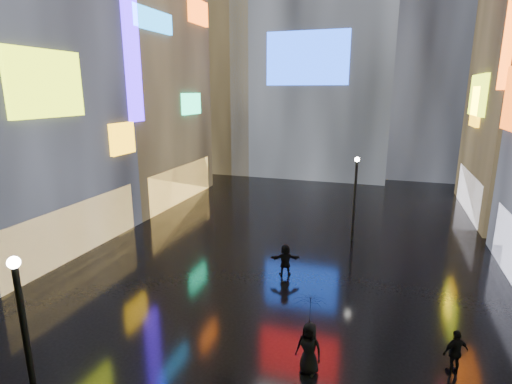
% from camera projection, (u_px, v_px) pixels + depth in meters
% --- Properties ---
extents(ground, '(140.00, 140.00, 0.00)m').
position_uv_depth(ground, '(296.00, 240.00, 24.61)').
color(ground, black).
rests_on(ground, ground).
extents(building_left_far, '(10.28, 12.00, 22.00)m').
position_uv_depth(building_left_far, '(122.00, 65.00, 32.27)').
color(building_left_far, black).
rests_on(building_left_far, ground).
extents(tower_flank_right, '(12.00, 12.00, 34.00)m').
position_uv_depth(tower_flank_right, '(439.00, 12.00, 41.68)').
color(tower_flank_right, black).
rests_on(tower_flank_right, ground).
extents(tower_flank_left, '(10.00, 10.00, 26.00)m').
position_uv_depth(tower_flank_left, '(222.00, 55.00, 45.92)').
color(tower_flank_left, black).
rests_on(tower_flank_left, ground).
extents(lamp_near, '(0.30, 0.30, 5.20)m').
position_uv_depth(lamp_near, '(26.00, 342.00, 9.82)').
color(lamp_near, black).
rests_on(lamp_near, ground).
extents(lamp_far, '(0.30, 0.30, 5.20)m').
position_uv_depth(lamp_far, '(355.00, 194.00, 23.86)').
color(lamp_far, black).
rests_on(lamp_far, ground).
extents(pedestrian_3, '(0.97, 0.79, 1.54)m').
position_uv_depth(pedestrian_3, '(455.00, 352.00, 12.86)').
color(pedestrian_3, black).
rests_on(pedestrian_3, ground).
extents(pedestrian_4, '(0.97, 0.75, 1.78)m').
position_uv_depth(pedestrian_4, '(309.00, 348.00, 12.85)').
color(pedestrian_4, black).
rests_on(pedestrian_4, ground).
extents(pedestrian_5, '(1.56, 0.92, 1.60)m').
position_uv_depth(pedestrian_5, '(285.00, 260.00, 19.79)').
color(pedestrian_5, black).
rests_on(pedestrian_5, ground).
extents(umbrella_2, '(1.35, 1.36, 0.95)m').
position_uv_depth(umbrella_2, '(310.00, 310.00, 12.52)').
color(umbrella_2, black).
rests_on(umbrella_2, pedestrian_4).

